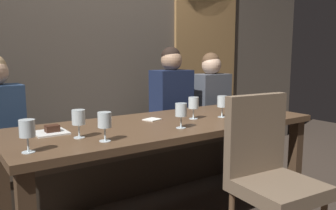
{
  "coord_description": "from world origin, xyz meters",
  "views": [
    {
      "loc": [
        -1.34,
        -1.98,
        1.22
      ],
      "look_at": [
        0.1,
        0.11,
        0.84
      ],
      "focal_mm": 36.61,
      "sensor_mm": 36.0,
      "label": 1
    }
  ],
  "objects_px": {
    "wine_glass_end_right": "(105,121)",
    "dining_table": "(166,134)",
    "wine_glass_end_left": "(181,111)",
    "wine_glass_near_right": "(194,103)",
    "diner_far_end": "(211,93)",
    "dessert_plate": "(51,131)",
    "banquette_bench": "(122,165)",
    "wine_glass_far_left": "(222,102)",
    "wine_glass_center_front": "(27,129)",
    "wine_glass_center_back": "(79,119)",
    "chair_near_side": "(268,168)",
    "diner_bearded": "(171,93)"
  },
  "relations": [
    {
      "from": "wine_glass_center_front",
      "to": "wine_glass_end_left",
      "type": "height_order",
      "value": "same"
    },
    {
      "from": "diner_bearded",
      "to": "wine_glass_end_right",
      "type": "height_order",
      "value": "diner_bearded"
    },
    {
      "from": "wine_glass_near_right",
      "to": "dessert_plate",
      "type": "relative_size",
      "value": 0.86
    },
    {
      "from": "wine_glass_far_left",
      "to": "wine_glass_center_back",
      "type": "distance_m",
      "value": 1.13
    },
    {
      "from": "chair_near_side",
      "to": "wine_glass_center_front",
      "type": "relative_size",
      "value": 5.98
    },
    {
      "from": "chair_near_side",
      "to": "wine_glass_far_left",
      "type": "xyz_separation_m",
      "value": [
        0.22,
        0.63,
        0.3
      ]
    },
    {
      "from": "chair_near_side",
      "to": "wine_glass_end_right",
      "type": "distance_m",
      "value": 0.98
    },
    {
      "from": "wine_glass_near_right",
      "to": "wine_glass_end_right",
      "type": "distance_m",
      "value": 0.85
    },
    {
      "from": "wine_glass_far_left",
      "to": "chair_near_side",
      "type": "bearing_deg",
      "value": -109.37
    },
    {
      "from": "chair_near_side",
      "to": "diner_far_end",
      "type": "xyz_separation_m",
      "value": [
        0.79,
        1.41,
        0.26
      ]
    },
    {
      "from": "wine_glass_near_right",
      "to": "wine_glass_far_left",
      "type": "bearing_deg",
      "value": -16.8
    },
    {
      "from": "diner_far_end",
      "to": "wine_glass_center_front",
      "type": "distance_m",
      "value": 2.22
    },
    {
      "from": "banquette_bench",
      "to": "wine_glass_end_left",
      "type": "relative_size",
      "value": 15.24
    },
    {
      "from": "wine_glass_end_right",
      "to": "wine_glass_center_front",
      "type": "xyz_separation_m",
      "value": [
        -0.4,
        0.01,
        0.0
      ]
    },
    {
      "from": "chair_near_side",
      "to": "wine_glass_center_back",
      "type": "xyz_separation_m",
      "value": [
        -0.91,
        0.62,
        0.29
      ]
    },
    {
      "from": "chair_near_side",
      "to": "dining_table",
      "type": "bearing_deg",
      "value": 108.1
    },
    {
      "from": "dining_table",
      "to": "dessert_plate",
      "type": "xyz_separation_m",
      "value": [
        -0.77,
        0.1,
        0.1
      ]
    },
    {
      "from": "diner_far_end",
      "to": "dessert_plate",
      "type": "bearing_deg",
      "value": -162.06
    },
    {
      "from": "wine_glass_far_left",
      "to": "dessert_plate",
      "type": "xyz_separation_m",
      "value": [
        -1.23,
        0.19,
        -0.1
      ]
    },
    {
      "from": "chair_near_side",
      "to": "wine_glass_far_left",
      "type": "distance_m",
      "value": 0.73
    },
    {
      "from": "dining_table",
      "to": "wine_glass_end_right",
      "type": "distance_m",
      "value": 0.67
    },
    {
      "from": "wine_glass_near_right",
      "to": "banquette_bench",
      "type": "bearing_deg",
      "value": 107.97
    },
    {
      "from": "diner_far_end",
      "to": "dessert_plate",
      "type": "distance_m",
      "value": 1.9
    },
    {
      "from": "wine_glass_center_front",
      "to": "wine_glass_end_left",
      "type": "distance_m",
      "value": 0.95
    },
    {
      "from": "banquette_bench",
      "to": "diner_far_end",
      "type": "xyz_separation_m",
      "value": [
        1.03,
        -0.01,
        0.59
      ]
    },
    {
      "from": "wine_glass_end_left",
      "to": "wine_glass_near_right",
      "type": "bearing_deg",
      "value": 37.44
    },
    {
      "from": "wine_glass_end_right",
      "to": "banquette_bench",
      "type": "bearing_deg",
      "value": 58.8
    },
    {
      "from": "diner_bearded",
      "to": "wine_glass_center_back",
      "type": "distance_m",
      "value": 1.43
    },
    {
      "from": "dining_table",
      "to": "wine_glass_end_right",
      "type": "height_order",
      "value": "wine_glass_end_right"
    },
    {
      "from": "wine_glass_center_front",
      "to": "banquette_bench",
      "type": "bearing_deg",
      "value": 44.02
    },
    {
      "from": "dining_table",
      "to": "wine_glass_end_left",
      "type": "xyz_separation_m",
      "value": [
        -0.03,
        -0.22,
        0.2
      ]
    },
    {
      "from": "dining_table",
      "to": "wine_glass_end_left",
      "type": "bearing_deg",
      "value": -98.28
    },
    {
      "from": "diner_bearded",
      "to": "dessert_plate",
      "type": "bearing_deg",
      "value": -156.1
    },
    {
      "from": "banquette_bench",
      "to": "chair_near_side",
      "type": "height_order",
      "value": "chair_near_side"
    },
    {
      "from": "banquette_bench",
      "to": "dessert_plate",
      "type": "xyz_separation_m",
      "value": [
        -0.77,
        -0.6,
        0.53
      ]
    },
    {
      "from": "wine_glass_center_front",
      "to": "dessert_plate",
      "type": "distance_m",
      "value": 0.42
    },
    {
      "from": "diner_bearded",
      "to": "wine_glass_center_back",
      "type": "xyz_separation_m",
      "value": [
        -1.19,
        -0.78,
        0.01
      ]
    },
    {
      "from": "wine_glass_end_right",
      "to": "wine_glass_end_left",
      "type": "xyz_separation_m",
      "value": [
        0.55,
        0.04,
        0.0
      ]
    },
    {
      "from": "diner_bearded",
      "to": "wine_glass_center_front",
      "type": "xyz_separation_m",
      "value": [
        -1.5,
        -0.93,
        0.01
      ]
    },
    {
      "from": "wine_glass_center_back",
      "to": "wine_glass_end_left",
      "type": "xyz_separation_m",
      "value": [
        0.64,
        -0.12,
        -0.0
      ]
    },
    {
      "from": "banquette_bench",
      "to": "wine_glass_center_front",
      "type": "distance_m",
      "value": 1.5
    },
    {
      "from": "wine_glass_center_back",
      "to": "wine_glass_end_left",
      "type": "height_order",
      "value": "same"
    },
    {
      "from": "diner_bearded",
      "to": "wine_glass_far_left",
      "type": "xyz_separation_m",
      "value": [
        -0.06,
        -0.76,
        0.01
      ]
    },
    {
      "from": "diner_far_end",
      "to": "wine_glass_end_right",
      "type": "bearing_deg",
      "value": -149.56
    },
    {
      "from": "wine_glass_far_left",
      "to": "dessert_plate",
      "type": "bearing_deg",
      "value": 171.17
    },
    {
      "from": "wine_glass_end_right",
      "to": "dining_table",
      "type": "bearing_deg",
      "value": 24.14
    },
    {
      "from": "wine_glass_far_left",
      "to": "wine_glass_center_back",
      "type": "height_order",
      "value": "same"
    },
    {
      "from": "diner_bearded",
      "to": "wine_glass_end_left",
      "type": "bearing_deg",
      "value": -121.61
    },
    {
      "from": "banquette_bench",
      "to": "wine_glass_end_left",
      "type": "xyz_separation_m",
      "value": [
        -0.03,
        -0.92,
        0.62
      ]
    },
    {
      "from": "dining_table",
      "to": "chair_near_side",
      "type": "xyz_separation_m",
      "value": [
        0.24,
        -0.72,
        -0.09
      ]
    }
  ]
}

